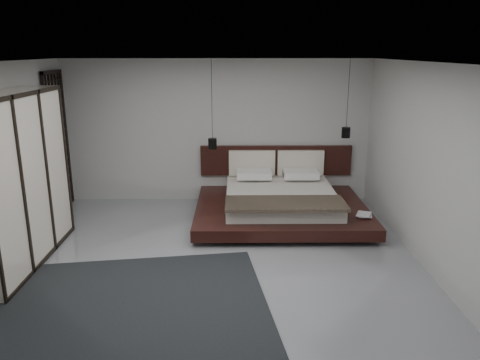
{
  "coord_description": "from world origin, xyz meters",
  "views": [
    {
      "loc": [
        0.35,
        -6.16,
        2.96
      ],
      "look_at": [
        0.43,
        1.2,
        0.9
      ],
      "focal_mm": 35.0,
      "sensor_mm": 36.0,
      "label": 1
    }
  ],
  "objects_px": {
    "wardrobe": "(15,181)",
    "rug": "(103,311)",
    "lattice_screen": "(58,142)",
    "bed": "(280,201)",
    "pendant_left": "(212,143)",
    "pendant_right": "(346,132)"
  },
  "relations": [
    {
      "from": "wardrobe",
      "to": "rug",
      "type": "xyz_separation_m",
      "value": [
        1.5,
        -1.38,
        -1.2
      ]
    },
    {
      "from": "lattice_screen",
      "to": "rug",
      "type": "distance_m",
      "value": 4.32
    },
    {
      "from": "bed",
      "to": "wardrobe",
      "type": "height_order",
      "value": "wardrobe"
    },
    {
      "from": "pendant_left",
      "to": "rug",
      "type": "height_order",
      "value": "pendant_left"
    },
    {
      "from": "pendant_right",
      "to": "rug",
      "type": "xyz_separation_m",
      "value": [
        -3.6,
        -3.68,
        -1.48
      ]
    },
    {
      "from": "pendant_right",
      "to": "rug",
      "type": "distance_m",
      "value": 5.36
    },
    {
      "from": "pendant_left",
      "to": "rug",
      "type": "relative_size",
      "value": 0.42
    },
    {
      "from": "pendant_left",
      "to": "wardrobe",
      "type": "relative_size",
      "value": 0.66
    },
    {
      "from": "pendant_left",
      "to": "wardrobe",
      "type": "height_order",
      "value": "pendant_left"
    },
    {
      "from": "lattice_screen",
      "to": "pendant_right",
      "type": "distance_m",
      "value": 5.35
    },
    {
      "from": "bed",
      "to": "pendant_left",
      "type": "height_order",
      "value": "pendant_left"
    },
    {
      "from": "lattice_screen",
      "to": "pendant_right",
      "type": "relative_size",
      "value": 1.83
    },
    {
      "from": "lattice_screen",
      "to": "wardrobe",
      "type": "bearing_deg",
      "value": -83.91
    },
    {
      "from": "bed",
      "to": "pendant_right",
      "type": "xyz_separation_m",
      "value": [
        1.24,
        0.5,
        1.18
      ]
    },
    {
      "from": "bed",
      "to": "rug",
      "type": "xyz_separation_m",
      "value": [
        -2.36,
        -3.19,
        -0.29
      ]
    },
    {
      "from": "lattice_screen",
      "to": "bed",
      "type": "relative_size",
      "value": 0.86
    },
    {
      "from": "pendant_right",
      "to": "wardrobe",
      "type": "distance_m",
      "value": 5.6
    },
    {
      "from": "pendant_right",
      "to": "wardrobe",
      "type": "height_order",
      "value": "pendant_right"
    },
    {
      "from": "rug",
      "to": "bed",
      "type": "bearing_deg",
      "value": 53.44
    },
    {
      "from": "pendant_left",
      "to": "pendant_right",
      "type": "distance_m",
      "value": 2.48
    },
    {
      "from": "pendant_left",
      "to": "pendant_right",
      "type": "height_order",
      "value": "same"
    },
    {
      "from": "bed",
      "to": "pendant_right",
      "type": "height_order",
      "value": "pendant_right"
    }
  ]
}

